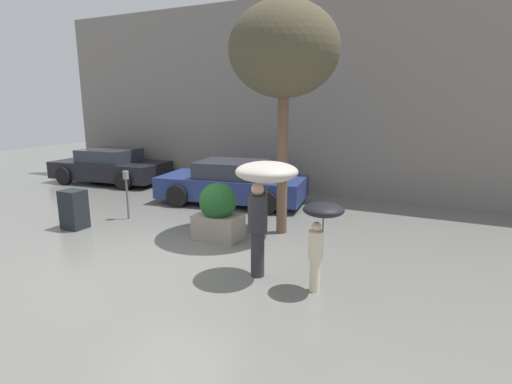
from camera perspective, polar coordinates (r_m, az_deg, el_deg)
The scene contains 10 objects.
ground_plane at distance 7.75m, azimuth -12.69°, elevation -9.18°, with size 40.00×40.00×0.00m, color slate.
building_facade at distance 12.94m, azimuth 5.05°, elevation 13.26°, with size 18.00×0.30×6.00m.
planter_box at distance 8.45m, azimuth -5.44°, elevation -2.83°, with size 0.98×0.79×1.22m.
person_adult at distance 6.35m, azimuth 1.19°, elevation 0.85°, with size 1.00×1.00×1.93m.
person_child at distance 6.03m, azimuth 9.24°, elevation -4.65°, with size 0.62×0.62×1.39m.
parked_car_near at distance 11.56m, azimuth -3.40°, elevation 1.27°, with size 4.37×2.49×1.22m.
parked_car_far at distance 15.49m, azimuth -20.06°, elevation 3.41°, with size 4.27×2.33×1.22m.
street_tree at distance 8.62m, azimuth 4.02°, elevation 19.38°, with size 2.27×2.27×4.86m.
parking_meter at distance 10.32m, azimuth -18.03°, elevation 1.02°, with size 0.14×0.14×1.21m.
newspaper_box at distance 10.07m, azimuth -24.57°, elevation -2.27°, with size 0.50×0.44×0.90m.
Camera 1 is at (4.53, -5.62, 2.83)m, focal length 28.00 mm.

